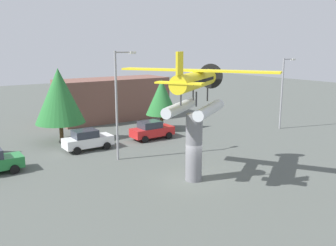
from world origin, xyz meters
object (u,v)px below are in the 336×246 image
object	(u,v)px
floatplane_monument	(195,88)
storefront_building	(113,99)
streetlight_primary	(118,98)
car_far_red	(152,130)
display_pedestal	(194,148)
tree_east	(59,96)
tree_center_back	(162,97)
streetlight_secondary	(283,88)
car_mid_white	(87,140)

from	to	relation	value
floatplane_monument	storefront_building	bearing A→B (deg)	44.57
streetlight_primary	car_far_red	bearing A→B (deg)	36.11
display_pedestal	tree_east	size ratio (longest dim) A/B	0.66
display_pedestal	tree_east	world-z (taller)	tree_east
tree_east	tree_center_back	xyz separation A→B (m)	(10.47, -1.19, -0.81)
floatplane_monument	car_far_red	xyz separation A→B (m)	(3.46, 10.86, -5.31)
tree_east	tree_center_back	world-z (taller)	tree_east
car_far_red	streetlight_primary	world-z (taller)	streetlight_primary
display_pedestal	streetlight_primary	distance (m)	7.65
floatplane_monument	tree_center_back	distance (m)	15.25
streetlight_secondary	tree_east	world-z (taller)	streetlight_secondary
streetlight_secondary	car_mid_white	bearing A→B (deg)	168.69
streetlight_primary	storefront_building	distance (m)	16.72
streetlight_primary	streetlight_secondary	world-z (taller)	streetlight_primary
car_far_red	tree_center_back	distance (m)	4.80
car_mid_white	tree_center_back	size ratio (longest dim) A/B	0.78
car_mid_white	display_pedestal	bearing A→B (deg)	-74.82
streetlight_secondary	storefront_building	world-z (taller)	streetlight_secondary
car_far_red	storefront_building	distance (m)	11.27
streetlight_primary	tree_east	distance (m)	8.17
streetlight_primary	tree_center_back	xyz separation A→B (m)	(8.45, 6.71, -1.36)
floatplane_monument	tree_center_back	world-z (taller)	floatplane_monument
display_pedestal	tree_center_back	size ratio (longest dim) A/B	0.84
display_pedestal	streetlight_secondary	xyz separation A→B (m)	(17.65, 6.84, 2.14)
storefront_building	car_far_red	bearing A→B (deg)	-96.99
tree_east	display_pedestal	bearing A→B (deg)	-75.13
car_far_red	streetlight_secondary	xyz separation A→B (m)	(14.07, -4.10, 3.52)
car_far_red	tree_east	size ratio (longest dim) A/B	0.61
display_pedestal	car_mid_white	xyz separation A→B (m)	(-2.97, 10.96, -1.38)
display_pedestal	car_mid_white	distance (m)	11.44
streetlight_primary	tree_center_back	bearing A→B (deg)	38.45
display_pedestal	streetlight_secondary	bearing A→B (deg)	21.18
floatplane_monument	streetlight_secondary	world-z (taller)	floatplane_monument
streetlight_primary	storefront_building	bearing A→B (deg)	65.58
streetlight_primary	streetlight_secondary	distance (m)	19.56
car_mid_white	car_far_red	xyz separation A→B (m)	(6.55, -0.03, 0.00)
floatplane_monument	tree_east	distance (m)	15.42
streetlight_primary	floatplane_monument	bearing A→B (deg)	-73.58
car_far_red	streetlight_secondary	bearing A→B (deg)	-16.23
car_far_red	display_pedestal	bearing A→B (deg)	-108.09
display_pedestal	streetlight_primary	bearing A→B (deg)	105.42
display_pedestal	streetlight_secondary	world-z (taller)	streetlight_secondary
display_pedestal	floatplane_monument	xyz separation A→B (m)	(0.11, 0.07, 3.93)
display_pedestal	streetlight_primary	world-z (taller)	streetlight_primary
tree_east	car_far_red	bearing A→B (deg)	-27.44
car_far_red	tree_east	distance (m)	9.14
car_mid_white	car_far_red	distance (m)	6.55
streetlight_primary	streetlight_secondary	size ratio (longest dim) A/B	1.12
car_mid_white	streetlight_secondary	bearing A→B (deg)	-11.31
car_mid_white	streetlight_primary	world-z (taller)	streetlight_primary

